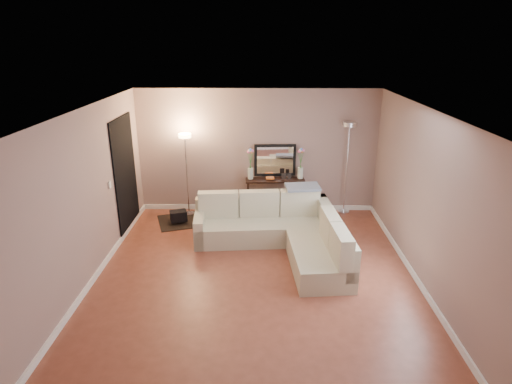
{
  "coord_description": "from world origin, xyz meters",
  "views": [
    {
      "loc": [
        0.1,
        -5.96,
        3.53
      ],
      "look_at": [
        0.0,
        0.8,
        1.1
      ],
      "focal_mm": 30.0,
      "sensor_mm": 36.0,
      "label": 1
    }
  ],
  "objects_px": {
    "sectional_sofa": "(282,231)",
    "floor_lamp_unlit": "(348,150)",
    "floor_lamp_lit": "(186,158)",
    "console_table": "(271,194)"
  },
  "relations": [
    {
      "from": "console_table",
      "to": "floor_lamp_lit",
      "type": "distance_m",
      "value": 1.93
    },
    {
      "from": "console_table",
      "to": "floor_lamp_unlit",
      "type": "relative_size",
      "value": 0.64
    },
    {
      "from": "floor_lamp_lit",
      "to": "floor_lamp_unlit",
      "type": "relative_size",
      "value": 0.89
    },
    {
      "from": "floor_lamp_unlit",
      "to": "console_table",
      "type": "bearing_deg",
      "value": -178.21
    },
    {
      "from": "floor_lamp_lit",
      "to": "floor_lamp_unlit",
      "type": "distance_m",
      "value": 3.32
    },
    {
      "from": "sectional_sofa",
      "to": "floor_lamp_lit",
      "type": "bearing_deg",
      "value": 141.62
    },
    {
      "from": "floor_lamp_unlit",
      "to": "sectional_sofa",
      "type": "bearing_deg",
      "value": -129.87
    },
    {
      "from": "sectional_sofa",
      "to": "console_table",
      "type": "height_order",
      "value": "sectional_sofa"
    },
    {
      "from": "sectional_sofa",
      "to": "floor_lamp_unlit",
      "type": "height_order",
      "value": "floor_lamp_unlit"
    },
    {
      "from": "console_table",
      "to": "floor_lamp_unlit",
      "type": "xyz_separation_m",
      "value": [
        1.56,
        0.05,
        0.95
      ]
    }
  ]
}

